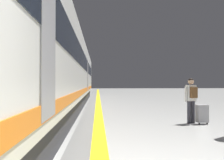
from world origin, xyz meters
TOP-DOWN VIEW (x-y plane):
  - safety_line_strip at (-0.85, 10.00)m, footprint 0.36×80.00m
  - tactile_edge_band at (-1.21, 10.00)m, footprint 0.69×80.00m
  - high_speed_train at (-3.03, 7.87)m, footprint 2.94×35.97m
  - passenger_near at (2.35, 6.90)m, footprint 0.47×0.36m
  - suitcase_near at (2.67, 6.75)m, footprint 0.40×0.27m

SIDE VIEW (x-z plane):
  - tactile_edge_band at x=-1.21m, z-range 0.00..0.01m
  - safety_line_strip at x=-0.85m, z-range 0.00..0.01m
  - suitcase_near at x=2.67m, z-range 0.03..0.68m
  - passenger_near at x=2.35m, z-range 0.15..1.71m
  - high_speed_train at x=-3.03m, z-range 0.02..4.99m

